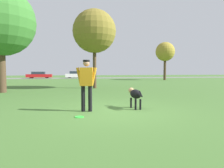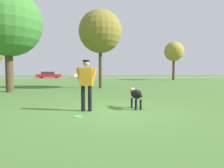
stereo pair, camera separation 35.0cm
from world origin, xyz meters
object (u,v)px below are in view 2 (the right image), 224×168
tree_mid_center (100,32)px  tree_far_right (174,52)px  parked_car_red (49,75)px  frisbee (78,116)px  dog (136,94)px  tree_near_left (8,23)px  parked_car_white (84,75)px  person (86,81)px

tree_mid_center → tree_far_right: bearing=46.6°
tree_far_right → parked_car_red: size_ratio=1.24×
frisbee → dog: bearing=26.7°
frisbee → tree_mid_center: (1.50, 9.81, 4.40)m
tree_far_right → tree_near_left: bearing=-140.7°
frisbee → tree_mid_center: size_ratio=0.04×
frisbee → parked_car_red: (-6.48, 33.83, 0.61)m
tree_mid_center → parked_car_red: tree_mid_center is taller
parked_car_red → frisbee: bearing=-80.8°
frisbee → parked_car_white: bearing=89.5°
frisbee → tree_far_right: 26.70m
person → dog: 1.83m
dog → frisbee: 2.31m
parked_car_white → tree_near_left: bearing=-102.4°
tree_near_left → tree_far_right: (18.14, 14.83, -0.13)m
dog → parked_car_white: (-1.75, 32.56, 0.15)m
person → tree_mid_center: 9.69m
frisbee → tree_near_left: bearing=120.4°
tree_mid_center → parked_car_red: bearing=108.4°
frisbee → parked_car_red: bearing=100.8°
dog → parked_car_red: size_ratio=0.23×
frisbee → tree_mid_center: 10.85m
parked_car_white → tree_far_right: bearing=-41.4°
person → frisbee: bearing=-96.4°
person → parked_car_red: person is taller
dog → tree_mid_center: (-0.52, 8.79, 3.90)m
person → dog: (1.75, 0.21, -0.51)m
dog → parked_car_red: parked_car_red is taller
dog → frisbee: (-2.02, -1.02, -0.50)m
tree_near_left → parked_car_red: tree_near_left is taller
frisbee → tree_near_left: tree_near_left is taller
parked_car_red → parked_car_white: 6.75m
person → parked_car_red: size_ratio=0.37×
person → tree_mid_center: (1.22, 9.00, 3.39)m
dog → tree_near_left: 10.17m
tree_mid_center → tree_near_left: 6.38m
person → tree_near_left: (-4.81, 6.94, 3.36)m
frisbee → parked_car_white: 33.59m
tree_mid_center → person: bearing=-97.8°
frisbee → tree_near_left: 9.99m
person → tree_near_left: size_ratio=0.26×
tree_far_right → person: bearing=-121.5°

